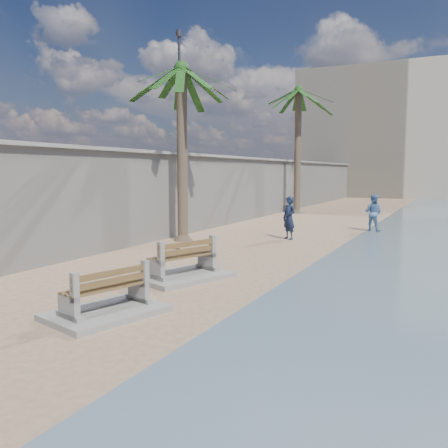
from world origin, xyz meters
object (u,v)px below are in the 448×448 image
(palm_back, at_px, (299,92))
(person_b, at_px, (373,211))
(bench_near, at_px, (106,296))
(palm_mid, at_px, (182,71))
(bench_far, at_px, (182,263))
(person_a, at_px, (289,215))

(palm_back, distance_m, person_b, 12.02)
(bench_near, distance_m, palm_back, 25.04)
(palm_mid, height_order, person_b, palm_mid)
(bench_near, bearing_deg, person_b, 81.17)
(bench_near, bearing_deg, bench_far, 95.58)
(bench_far, distance_m, palm_back, 21.82)
(palm_back, xyz_separation_m, person_b, (6.14, -7.61, -6.98))
(bench_far, bearing_deg, palm_back, 99.36)
(palm_mid, bearing_deg, bench_near, -67.25)
(person_b, bearing_deg, person_a, 73.77)
(bench_near, relative_size, palm_back, 0.28)
(bench_near, xyz_separation_m, bench_far, (-0.33, 3.38, 0.03))
(bench_far, height_order, person_a, person_a)
(bench_near, bearing_deg, palm_back, 98.82)
(bench_far, bearing_deg, bench_near, -84.42)
(bench_far, bearing_deg, person_a, 88.92)
(palm_back, relative_size, person_b, 4.68)
(bench_far, distance_m, palm_mid, 9.34)
(bench_far, xyz_separation_m, person_a, (0.15, 8.19, 0.59))
(palm_mid, relative_size, person_b, 4.01)
(person_a, distance_m, person_b, 5.15)
(palm_mid, relative_size, palm_back, 0.86)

